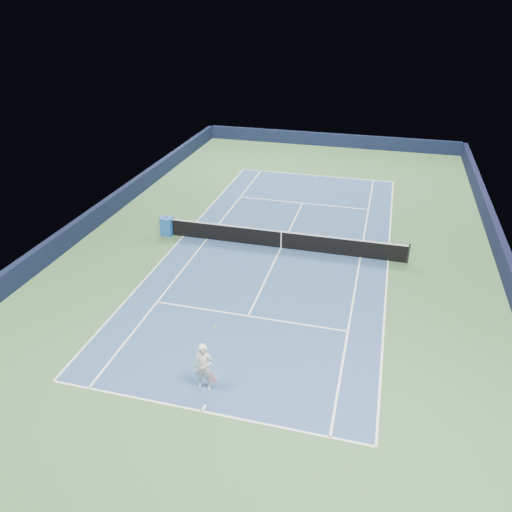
# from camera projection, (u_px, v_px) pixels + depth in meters

# --- Properties ---
(ground) EXTENTS (40.00, 40.00, 0.00)m
(ground) POSITION_uv_depth(u_px,v_px,m) (281.00, 248.00, 26.17)
(ground) COLOR #345A31
(ground) RESTS_ON ground
(wall_far) EXTENTS (22.00, 0.35, 1.10)m
(wall_far) POSITION_uv_depth(u_px,v_px,m) (330.00, 140.00, 42.79)
(wall_far) COLOR #101732
(wall_far) RESTS_ON ground
(wall_right) EXTENTS (0.35, 40.00, 1.10)m
(wall_right) POSITION_uv_depth(u_px,v_px,m) (506.00, 265.00, 23.47)
(wall_right) COLOR black
(wall_right) RESTS_ON ground
(wall_left) EXTENTS (0.35, 40.00, 1.10)m
(wall_left) POSITION_uv_depth(u_px,v_px,m) (95.00, 217.00, 28.35)
(wall_left) COLOR black
(wall_left) RESTS_ON ground
(court_surface) EXTENTS (10.97, 23.77, 0.01)m
(court_surface) POSITION_uv_depth(u_px,v_px,m) (281.00, 248.00, 26.17)
(court_surface) COLOR navy
(court_surface) RESTS_ON ground
(baseline_far) EXTENTS (10.97, 0.08, 0.00)m
(baseline_far) POSITION_uv_depth(u_px,v_px,m) (316.00, 175.00, 36.28)
(baseline_far) COLOR white
(baseline_far) RESTS_ON ground
(baseline_near) EXTENTS (10.97, 0.08, 0.00)m
(baseline_near) POSITION_uv_depth(u_px,v_px,m) (202.00, 411.00, 16.05)
(baseline_near) COLOR white
(baseline_near) RESTS_ON ground
(sideline_doubles_right) EXTENTS (0.08, 23.77, 0.00)m
(sideline_doubles_right) POSITION_uv_depth(u_px,v_px,m) (388.00, 261.00, 24.93)
(sideline_doubles_right) COLOR white
(sideline_doubles_right) RESTS_ON ground
(sideline_doubles_left) EXTENTS (0.08, 23.77, 0.00)m
(sideline_doubles_left) POSITION_uv_depth(u_px,v_px,m) (184.00, 236.00, 27.40)
(sideline_doubles_left) COLOR white
(sideline_doubles_left) RESTS_ON ground
(sideline_singles_right) EXTENTS (0.08, 23.77, 0.00)m
(sideline_singles_right) POSITION_uv_depth(u_px,v_px,m) (360.00, 257.00, 25.24)
(sideline_singles_right) COLOR white
(sideline_singles_right) RESTS_ON ground
(sideline_singles_left) EXTENTS (0.08, 23.77, 0.00)m
(sideline_singles_left) POSITION_uv_depth(u_px,v_px,m) (207.00, 239.00, 27.09)
(sideline_singles_left) COLOR white
(sideline_singles_left) RESTS_ON ground
(service_line_far) EXTENTS (8.23, 0.08, 0.00)m
(service_line_far) POSITION_uv_depth(u_px,v_px,m) (302.00, 203.00, 31.61)
(service_line_far) COLOR white
(service_line_far) RESTS_ON ground
(service_line_near) EXTENTS (8.23, 0.08, 0.00)m
(service_line_near) POSITION_uv_depth(u_px,v_px,m) (248.00, 316.00, 20.72)
(service_line_near) COLOR white
(service_line_near) RESTS_ON ground
(center_service_line) EXTENTS (0.08, 12.80, 0.00)m
(center_service_line) POSITION_uv_depth(u_px,v_px,m) (281.00, 248.00, 26.17)
(center_service_line) COLOR white
(center_service_line) RESTS_ON ground
(center_mark_far) EXTENTS (0.08, 0.30, 0.00)m
(center_mark_far) POSITION_uv_depth(u_px,v_px,m) (315.00, 176.00, 36.16)
(center_mark_far) COLOR white
(center_mark_far) RESTS_ON ground
(center_mark_near) EXTENTS (0.08, 0.30, 0.00)m
(center_mark_near) POSITION_uv_depth(u_px,v_px,m) (204.00, 408.00, 16.17)
(center_mark_near) COLOR white
(center_mark_near) RESTS_ON ground
(tennis_net) EXTENTS (12.90, 0.10, 1.07)m
(tennis_net) POSITION_uv_depth(u_px,v_px,m) (281.00, 239.00, 25.93)
(tennis_net) COLOR black
(tennis_net) RESTS_ON ground
(sponsor_cube) EXTENTS (0.64, 0.59, 1.03)m
(sponsor_cube) POSITION_uv_depth(u_px,v_px,m) (167.00, 226.00, 27.35)
(sponsor_cube) COLOR #1D56B0
(sponsor_cube) RESTS_ON ground
(tennis_player) EXTENTS (0.82, 1.27, 1.86)m
(tennis_player) POSITION_uv_depth(u_px,v_px,m) (204.00, 367.00, 16.62)
(tennis_player) COLOR silver
(tennis_player) RESTS_ON ground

